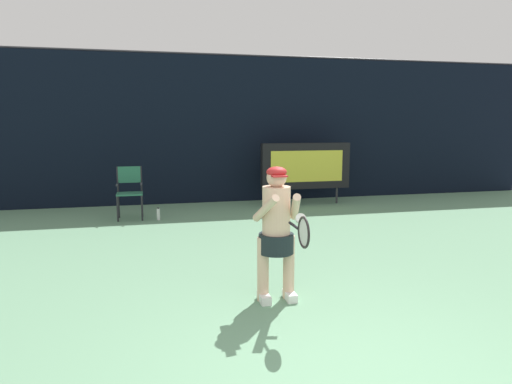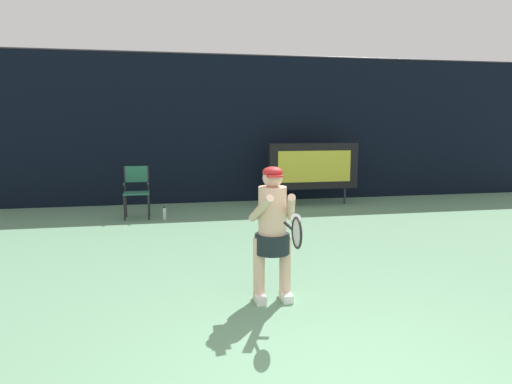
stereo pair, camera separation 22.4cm
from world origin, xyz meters
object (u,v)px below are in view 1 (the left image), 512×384
object	(u,v)px
water_bottle	(158,214)
tennis_player	(277,228)
tennis_racket	(303,232)
umpire_chair	(130,189)
scoreboard	(306,166)

from	to	relation	value
water_bottle	tennis_player	world-z (taller)	tennis_player
water_bottle	tennis_racket	bearing A→B (deg)	-76.73
umpire_chair	scoreboard	bearing A→B (deg)	10.33
scoreboard	umpire_chair	xyz separation A→B (m)	(-4.10, -0.75, -0.33)
water_bottle	tennis_player	distance (m)	4.88
tennis_racket	tennis_player	bearing A→B (deg)	105.61
scoreboard	water_bottle	size ratio (longest dim) A/B	8.30
umpire_chair	tennis_racket	bearing A→B (deg)	-72.11
scoreboard	water_bottle	world-z (taller)	scoreboard
scoreboard	water_bottle	xyz separation A→B (m)	(-3.54, -1.04, -0.82)
umpire_chair	tennis_player	size ratio (longest dim) A/B	0.72
tennis_racket	scoreboard	bearing A→B (deg)	79.88
water_bottle	tennis_racket	distance (m)	5.56
umpire_chair	tennis_racket	distance (m)	5.94
water_bottle	tennis_racket	size ratio (longest dim) A/B	0.44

